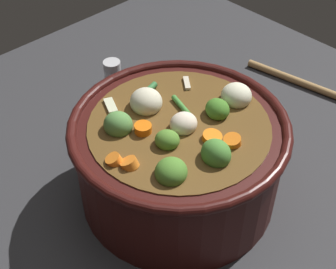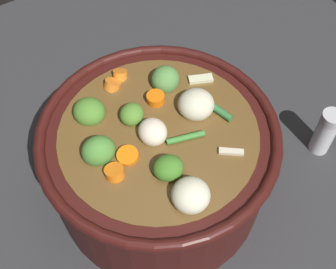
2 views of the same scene
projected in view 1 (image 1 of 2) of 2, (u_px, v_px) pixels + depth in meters
ground_plane at (178, 191)px, 0.78m from camera, size 1.10×1.10×0.00m
cooking_pot at (179, 157)px, 0.72m from camera, size 0.32×0.32×0.17m
wooden_spoon at (289, 101)px, 0.93m from camera, size 0.25×0.20×0.02m
salt_shaker at (113, 81)px, 0.92m from camera, size 0.03×0.03×0.09m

